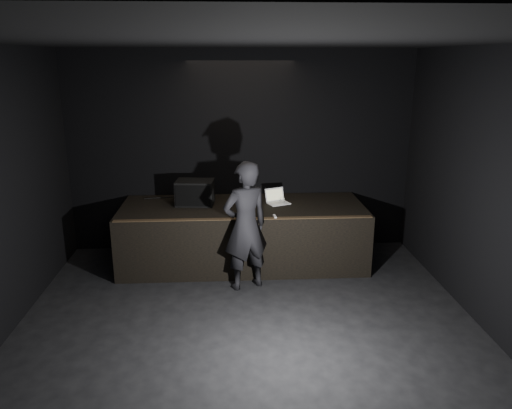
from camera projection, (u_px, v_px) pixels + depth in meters
The scene contains 11 objects.
ground at pixel (251, 352), 5.88m from camera, with size 7.00×7.00×0.00m, color black.
room_walls at pixel (250, 186), 5.31m from camera, with size 6.10×7.10×3.52m.
stage_riser at pixel (243, 234), 8.35m from camera, with size 4.00×1.50×1.00m, color black.
riser_lip at pixel (244, 219), 7.53m from camera, with size 3.92×0.10×0.01m, color brown.
stage_monitor at pixel (195, 193), 8.24m from camera, with size 0.65×0.50×0.41m.
cable at pixel (168, 197), 8.69m from camera, with size 0.02×0.02×0.80m, color black.
laptop at pixel (277, 199), 8.36m from camera, with size 0.43×0.42×0.24m.
beer_can at pixel (250, 212), 7.62m from camera, with size 0.06×0.06×0.14m.
plastic_cup at pixel (282, 201), 8.30m from camera, with size 0.09×0.09×0.11m, color white.
wii_remote at pixel (275, 216), 7.61m from camera, with size 0.04×0.16×0.03m, color white.
person at pixel (246, 226), 7.31m from camera, with size 0.71×0.46×1.94m, color black.
Camera 1 is at (-0.23, -5.14, 3.33)m, focal length 35.00 mm.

